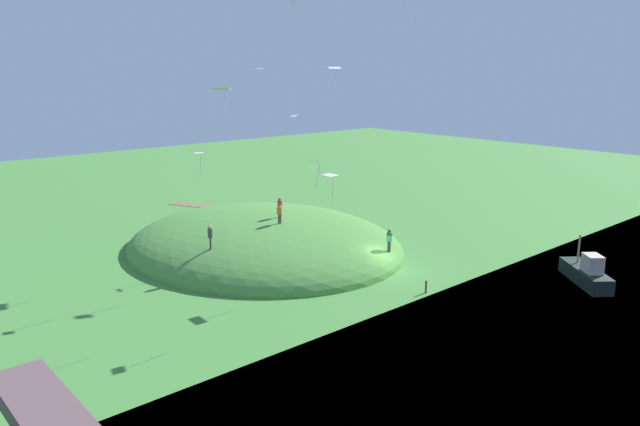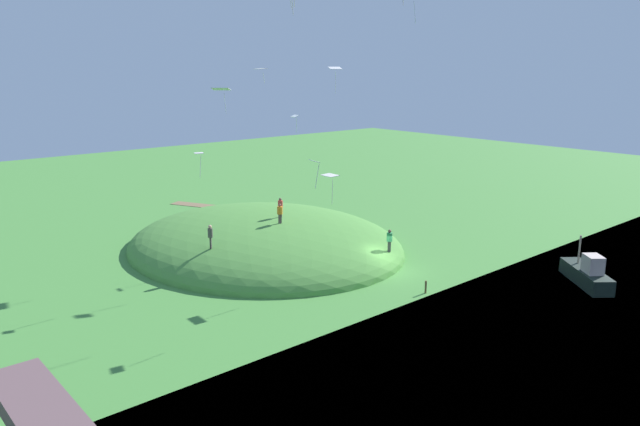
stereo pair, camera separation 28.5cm
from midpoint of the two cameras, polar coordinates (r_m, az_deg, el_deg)
The scene contains 17 objects.
ground_plane at distance 46.73m, azimuth 6.27°, elevation -5.47°, with size 160.00×160.00×0.00m, color #448438.
grass_hill at distance 52.72m, azimuth -5.52°, elevation -3.22°, with size 25.77×22.60×5.85m, color #4A8939.
dirt_path at distance 67.51m, azimuth -9.12°, elevation 0.45°, with size 14.10×1.63×0.04m, color brown.
boat_on_lake at distance 47.54m, azimuth 23.83°, elevation -5.28°, with size 5.25×4.66×3.24m.
person_with_child at distance 50.75m, azimuth -4.00°, elevation 0.75°, with size 0.46×0.46×1.67m.
person_on_hilltop at distance 48.99m, azimuth -4.04°, elevation 0.16°, with size 0.49×0.49×1.62m.
person_walking_path at distance 47.20m, azimuth 6.43°, elevation -2.36°, with size 0.64×0.64×1.79m.
person_near_shore at distance 45.24m, azimuth -10.58°, elevation -1.95°, with size 0.52×0.52×1.82m.
kite_1 at distance 50.17m, azimuth -2.61°, elevation 9.07°, with size 0.69×0.55×1.46m.
kite_3 at distance 39.77m, azimuth -9.54°, elevation 11.47°, with size 1.37×1.36×1.72m.
kite_5 at distance 42.28m, azimuth 0.80°, elevation 3.50°, with size 1.21×0.87×2.12m.
kite_6 at distance 50.53m, azimuth -5.88°, elevation 13.45°, with size 1.32×1.04×1.21m.
kite_8 at distance 46.83m, azimuth 8.66°, elevation 19.29°, with size 0.76×0.84×1.75m.
kite_10 at distance 37.37m, azimuth -0.66°, elevation 4.71°, with size 0.79×0.68×1.86m.
kite_13 at distance 48.85m, azimuth 1.23°, elevation 13.48°, with size 1.00×1.18×2.06m.
kite_15 at distance 42.62m, azimuth -11.60°, elevation 5.33°, with size 0.59×0.71×1.84m.
mooring_post at distance 42.51m, azimuth 9.85°, elevation -6.92°, with size 0.14×0.14×0.90m, color brown.
Camera 1 is at (-29.64, 32.78, 15.24)m, focal length 33.68 mm.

